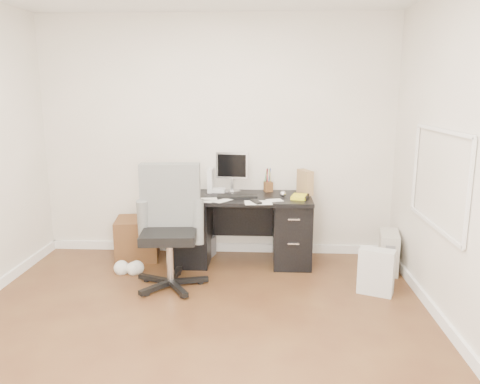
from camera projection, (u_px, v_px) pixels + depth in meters
The scene contains 18 objects.
ground at pixel (193, 336), 3.63m from camera, with size 4.00×4.00×0.00m, color #4A2918.
room_shell at pixel (193, 121), 3.30m from camera, with size 4.02×4.02×2.71m.
desk at pixel (242, 227), 5.14m from camera, with size 1.50×0.70×0.75m.
loose_papers at pixel (223, 197), 5.02m from camera, with size 1.10×0.60×0.00m, color silver, non-canonical shape.
lcd_monitor at pixel (232, 172), 5.23m from camera, with size 0.36×0.21×0.46m, color silver, non-canonical shape.
keyboard at pixel (237, 196), 5.01m from camera, with size 0.43×0.15×0.02m, color black.
computer_mouse at pixel (283, 194), 5.02m from camera, with size 0.07×0.07×0.07m, color silver.
travel_mug at pixel (178, 189), 5.04m from camera, with size 0.07×0.07×0.16m, color navy.
white_binder at pixel (211, 180), 5.28m from camera, with size 0.10×0.23×0.26m, color silver.
magazine_file at pixel (305, 182), 5.14m from camera, with size 0.11×0.23×0.27m, color #946A47.
pen_cup at pixel (268, 180), 5.28m from camera, with size 0.11×0.11×0.26m, color #562E18, non-canonical shape.
yellow_book at pixel (300, 197), 4.95m from camera, with size 0.16×0.21×0.04m, color yellow.
paper_remote at pixel (258, 202), 4.76m from camera, with size 0.28×0.22×0.02m, color silver, non-canonical shape.
office_chair at pixel (169, 228), 4.44m from camera, with size 0.67×0.67×1.18m, color #585A58, non-canonical shape.
pc_tower at pixel (389, 252), 4.91m from camera, with size 0.19×0.42×0.42m, color beige.
shopping_bag at pixel (376, 272), 4.36m from camera, with size 0.32×0.23×0.43m, color silver.
wicker_basket at pixel (138, 238), 5.30m from camera, with size 0.46×0.46×0.46m, color #4A3116.
desk_printer at pixel (196, 247), 5.37m from camera, with size 0.38×0.31×0.22m, color slate.
Camera 1 is at (0.53, -3.29, 1.86)m, focal length 35.00 mm.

